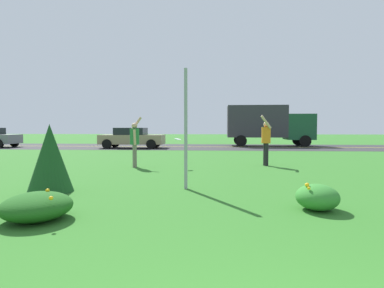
{
  "coord_description": "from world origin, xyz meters",
  "views": [
    {
      "loc": [
        -0.45,
        -1.13,
        1.45
      ],
      "look_at": [
        -1.25,
        9.09,
        0.93
      ],
      "focal_mm": 30.24,
      "sensor_mm": 36.0,
      "label": 1
    }
  ],
  "objects_px": {
    "box_truck_dark_green": "(268,123)",
    "frisbee_white": "(178,139)",
    "person_thrower_green_shirt": "(135,141)",
    "person_catcher_orange_shirt": "(266,139)",
    "sign_post_near_path": "(186,129)",
    "car_tan_center_left": "(132,138)"
  },
  "relations": [
    {
      "from": "box_truck_dark_green",
      "to": "frisbee_white",
      "type": "bearing_deg",
      "value": -110.5
    },
    {
      "from": "frisbee_white",
      "to": "box_truck_dark_green",
      "type": "height_order",
      "value": "box_truck_dark_green"
    },
    {
      "from": "frisbee_white",
      "to": "box_truck_dark_green",
      "type": "bearing_deg",
      "value": 69.5
    },
    {
      "from": "person_thrower_green_shirt",
      "to": "person_catcher_orange_shirt",
      "type": "distance_m",
      "value": 4.94
    },
    {
      "from": "person_thrower_green_shirt",
      "to": "person_catcher_orange_shirt",
      "type": "bearing_deg",
      "value": 9.69
    },
    {
      "from": "person_catcher_orange_shirt",
      "to": "box_truck_dark_green",
      "type": "xyz_separation_m",
      "value": [
        2.17,
        13.76,
        0.79
      ]
    },
    {
      "from": "person_thrower_green_shirt",
      "to": "frisbee_white",
      "type": "xyz_separation_m",
      "value": [
        1.6,
        0.01,
        0.05
      ]
    },
    {
      "from": "person_catcher_orange_shirt",
      "to": "box_truck_dark_green",
      "type": "bearing_deg",
      "value": 81.02
    },
    {
      "from": "sign_post_near_path",
      "to": "person_catcher_orange_shirt",
      "type": "xyz_separation_m",
      "value": [
        2.59,
        4.89,
        -0.4
      ]
    },
    {
      "from": "person_thrower_green_shirt",
      "to": "car_tan_center_left",
      "type": "xyz_separation_m",
      "value": [
        -3.06,
        11.03,
        -0.24
      ]
    },
    {
      "from": "person_thrower_green_shirt",
      "to": "box_truck_dark_green",
      "type": "relative_size",
      "value": 0.28
    },
    {
      "from": "car_tan_center_left",
      "to": "frisbee_white",
      "type": "bearing_deg",
      "value": -67.11
    },
    {
      "from": "person_catcher_orange_shirt",
      "to": "car_tan_center_left",
      "type": "xyz_separation_m",
      "value": [
        -7.93,
        10.2,
        -0.28
      ]
    },
    {
      "from": "sign_post_near_path",
      "to": "person_thrower_green_shirt",
      "type": "relative_size",
      "value": 1.52
    },
    {
      "from": "person_catcher_orange_shirt",
      "to": "car_tan_center_left",
      "type": "relative_size",
      "value": 0.43
    },
    {
      "from": "person_thrower_green_shirt",
      "to": "sign_post_near_path",
      "type": "bearing_deg",
      "value": -60.63
    },
    {
      "from": "sign_post_near_path",
      "to": "box_truck_dark_green",
      "type": "distance_m",
      "value": 19.25
    },
    {
      "from": "sign_post_near_path",
      "to": "frisbee_white",
      "type": "distance_m",
      "value": 4.14
    },
    {
      "from": "sign_post_near_path",
      "to": "car_tan_center_left",
      "type": "height_order",
      "value": "sign_post_near_path"
    },
    {
      "from": "sign_post_near_path",
      "to": "person_catcher_orange_shirt",
      "type": "relative_size",
      "value": 1.48
    },
    {
      "from": "person_thrower_green_shirt",
      "to": "box_truck_dark_green",
      "type": "bearing_deg",
      "value": 64.22
    },
    {
      "from": "sign_post_near_path",
      "to": "person_thrower_green_shirt",
      "type": "height_order",
      "value": "sign_post_near_path"
    }
  ]
}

